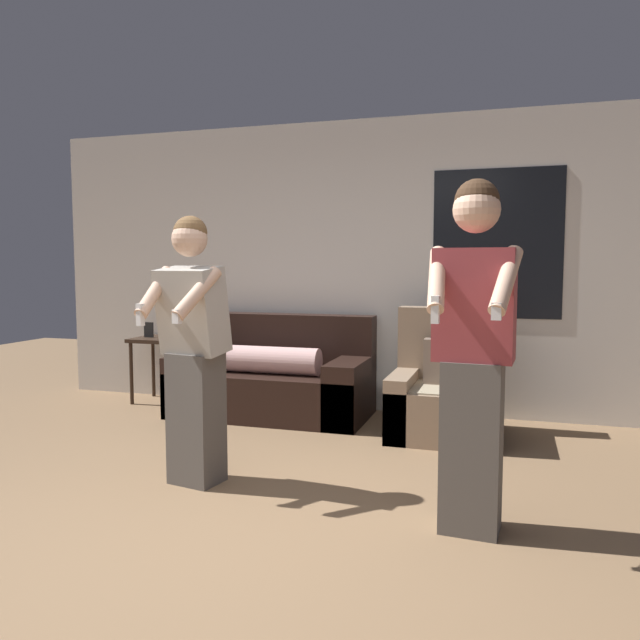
{
  "coord_description": "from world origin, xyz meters",
  "views": [
    {
      "loc": [
        1.34,
        -2.57,
        1.37
      ],
      "look_at": [
        0.32,
        0.76,
        1.06
      ],
      "focal_mm": 35.0,
      "sensor_mm": 36.0,
      "label": 1
    }
  ],
  "objects_px": {
    "armchair": "(446,395)",
    "person_left": "(193,349)",
    "person_right": "(473,351)",
    "couch": "(273,381)",
    "side_table": "(162,347)"
  },
  "relations": [
    {
      "from": "side_table",
      "to": "person_left",
      "type": "height_order",
      "value": "person_left"
    },
    {
      "from": "side_table",
      "to": "person_right",
      "type": "xyz_separation_m",
      "value": [
        3.14,
        -2.22,
        0.39
      ]
    },
    {
      "from": "armchair",
      "to": "person_right",
      "type": "xyz_separation_m",
      "value": [
        0.31,
        -1.82,
        0.61
      ]
    },
    {
      "from": "side_table",
      "to": "person_left",
      "type": "xyz_separation_m",
      "value": [
        1.44,
        -2.0,
        0.3
      ]
    },
    {
      "from": "couch",
      "to": "side_table",
      "type": "height_order",
      "value": "couch"
    },
    {
      "from": "person_left",
      "to": "person_right",
      "type": "relative_size",
      "value": 0.93
    },
    {
      "from": "person_right",
      "to": "side_table",
      "type": "bearing_deg",
      "value": 144.75
    },
    {
      "from": "couch",
      "to": "person_left",
      "type": "bearing_deg",
      "value": -84.07
    },
    {
      "from": "armchair",
      "to": "person_left",
      "type": "distance_m",
      "value": 2.18
    },
    {
      "from": "person_right",
      "to": "armchair",
      "type": "bearing_deg",
      "value": 99.53
    },
    {
      "from": "person_right",
      "to": "couch",
      "type": "bearing_deg",
      "value": 132.62
    },
    {
      "from": "person_left",
      "to": "side_table",
      "type": "bearing_deg",
      "value": 125.82
    },
    {
      "from": "couch",
      "to": "person_right",
      "type": "xyz_separation_m",
      "value": [
        1.89,
        -2.05,
        0.62
      ]
    },
    {
      "from": "side_table",
      "to": "person_right",
      "type": "bearing_deg",
      "value": -35.25
    },
    {
      "from": "couch",
      "to": "armchair",
      "type": "distance_m",
      "value": 1.6
    }
  ]
}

